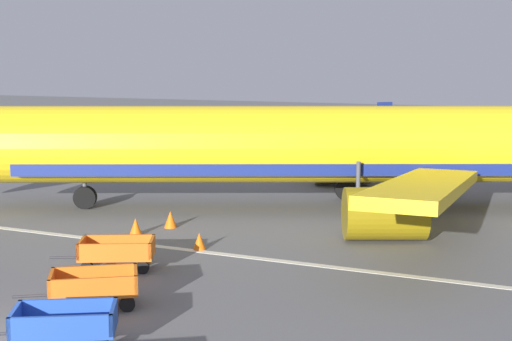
{
  "coord_description": "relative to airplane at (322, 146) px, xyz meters",
  "views": [
    {
      "loc": [
        13.66,
        -12.91,
        7.07
      ],
      "look_at": [
        1.81,
        13.47,
        2.8
      ],
      "focal_mm": 51.49,
      "sensor_mm": 36.0,
      "label": 1
    }
  ],
  "objects": [
    {
      "name": "airplane",
      "position": [
        0.0,
        0.0,
        0.0
      ],
      "size": [
        35.58,
        29.21,
        11.34
      ],
      "color": "yellow",
      "rests_on": "ground"
    },
    {
      "name": "traffic_cone_mid_apron",
      "position": [
        -1.58,
        -9.53,
        -2.72
      ],
      "size": [
        0.5,
        0.5,
        0.66
      ],
      "primitive_type": "cone",
      "color": "orange",
      "rests_on": "ground"
    },
    {
      "name": "apron_stripe",
      "position": [
        -2.12,
        -9.77,
        -3.05
      ],
      "size": [
        120.0,
        0.36,
        0.01
      ],
      "primitive_type": "cube",
      "color": "silver",
      "rests_on": "ground"
    },
    {
      "name": "traffic_cone_near_plane",
      "position": [
        -5.11,
        -8.53,
        -2.7
      ],
      "size": [
        0.54,
        0.54,
        0.71
      ],
      "primitive_type": "cone",
      "color": "orange",
      "rests_on": "ground"
    },
    {
      "name": "baggage_cart_fourth_in_row",
      "position": [
        -1.2,
        -16.64,
        -2.45
      ],
      "size": [
        3.35,
        2.61,
        1.07
      ],
      "color": "orange",
      "rests_on": "ground"
    },
    {
      "name": "traffic_cone_by_carts",
      "position": [
        -4.52,
        -6.73,
        -2.69
      ],
      "size": [
        0.55,
        0.55,
        0.73
      ],
      "primitive_type": "cone",
      "color": "orange",
      "rests_on": "ground"
    },
    {
      "name": "baggage_cart_far_end",
      "position": [
        -2.88,
        -13.07,
        -2.45
      ],
      "size": [
        3.51,
        2.37,
        1.07
      ],
      "color": "orange",
      "rests_on": "ground"
    },
    {
      "name": "baggage_cart_third_in_row",
      "position": [
        0.03,
        -19.5,
        -2.45
      ],
      "size": [
        3.45,
        2.46,
        1.07
      ],
      "color": "#234CB2",
      "rests_on": "ground"
    }
  ]
}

